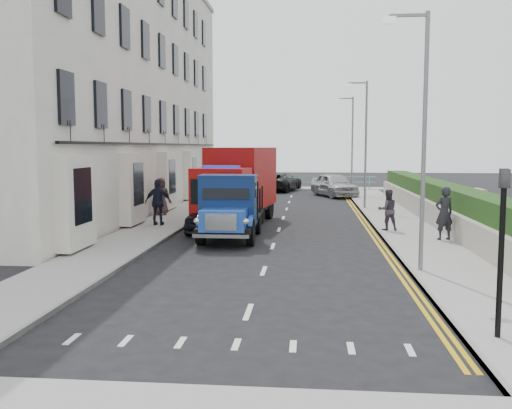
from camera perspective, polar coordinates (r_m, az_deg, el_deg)
name	(u,v)px	position (r m, az deg, el deg)	size (l,w,h in m)	color
ground	(269,257)	(18.03, 1.28, -5.30)	(120.00, 120.00, 0.00)	black
pavement_west	(174,218)	(27.64, -8.18, -1.34)	(2.40, 38.00, 0.12)	gray
pavement_east	(397,221)	(27.17, 13.89, -1.58)	(2.60, 38.00, 0.12)	gray
promenade	(294,188)	(46.79, 3.82, 1.62)	(30.00, 2.50, 0.12)	gray
sea_plane	(300,172)	(77.74, 4.45, 3.24)	(120.00, 120.00, 0.00)	#4C5868
terrace_west	(113,78)	(32.68, -14.14, 12.13)	(6.31, 30.20, 14.25)	silver
garden_east	(440,203)	(27.43, 17.88, 0.14)	(1.45, 28.00, 1.75)	#B2AD9E
seafront_railing	(294,183)	(45.96, 3.80, 2.19)	(13.00, 0.08, 1.11)	#59B2A5
lamp_near	(420,127)	(15.93, 16.07, 7.47)	(1.23, 0.18, 7.00)	slate
lamp_mid	(364,137)	(31.79, 10.72, 6.66)	(1.23, 0.18, 7.00)	slate
lamp_far	(351,139)	(41.76, 9.44, 6.45)	(1.23, 0.18, 7.00)	slate
traffic_signal	(502,228)	(10.78, 23.40, -2.13)	(0.16, 0.20, 3.10)	black
bedford_lorry	(229,211)	(20.83, -2.73, -0.70)	(2.11, 5.16, 2.42)	black
red_lorry	(238,184)	(25.46, -1.80, 2.10)	(3.09, 6.79, 3.43)	black
parked_car_front	(215,213)	(23.57, -4.08, -0.81)	(1.80, 4.48, 1.53)	black
parked_car_mid	(227,207)	(27.04, -2.89, -0.21)	(1.35, 3.87, 1.28)	#5A75C2
parked_car_rear	(233,198)	(30.04, -2.29, 0.67)	(2.19, 5.39, 1.56)	#9E9EA2
seafront_car_left	(281,182)	(44.73, 2.48, 2.26)	(2.35, 5.09, 1.42)	black
seafront_car_right	(334,185)	(39.96, 7.82, 1.95)	(1.94, 4.81, 1.64)	#AFAEB3
pedestrian_east_near	(444,213)	(21.58, 18.30, -0.84)	(0.70, 0.46, 1.93)	black
pedestrian_east_far	(388,210)	(23.50, 13.03, -0.52)	(0.80, 0.62, 1.64)	#372F3A
pedestrian_west_near	(158,202)	(24.67, -9.75, 0.22)	(1.15, 0.48, 1.97)	black
pedestrian_west_far	(161,196)	(28.38, -9.46, 0.81)	(0.90, 0.58, 1.83)	#3E312C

